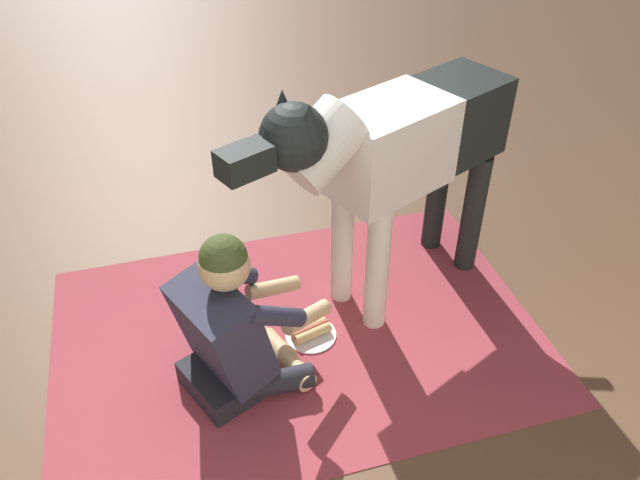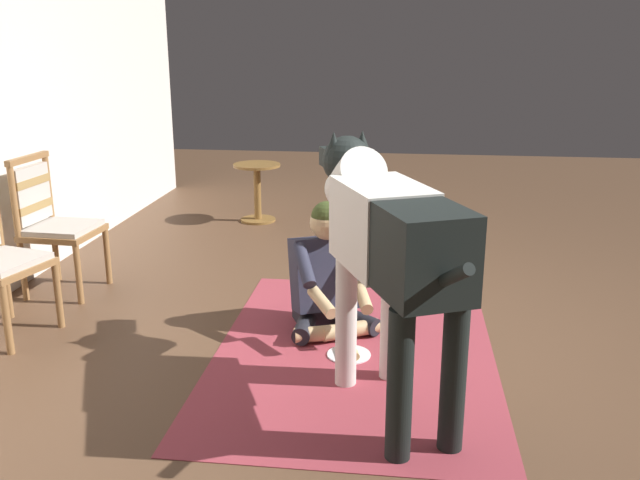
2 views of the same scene
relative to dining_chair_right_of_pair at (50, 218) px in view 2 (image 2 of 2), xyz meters
The scene contains 7 objects.
ground_plane 2.52m from the dining_chair_right_of_pair, 100.97° to the right, with size 13.99×13.99×0.00m, color brown.
area_rug 2.39m from the dining_chair_right_of_pair, 108.63° to the right, with size 2.34×1.60×0.01m, color #943540.
dining_chair_right_of_pair is the anchor object (origin of this frame).
person_sitting_on_floor 2.06m from the dining_chair_right_of_pair, 101.66° to the right, with size 0.73×0.62×0.82m.
large_dog 2.72m from the dining_chair_right_of_pair, 118.03° to the right, with size 1.60×0.82×1.28m.
hot_dog_on_plate 2.38m from the dining_chair_right_of_pair, 110.23° to the right, with size 0.25×0.25×0.06m.
round_side_table 2.36m from the dining_chair_right_of_pair, 25.78° to the right, with size 0.46×0.46×0.58m.
Camera 2 is at (-3.92, -0.05, 1.75)m, focal length 38.39 mm.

